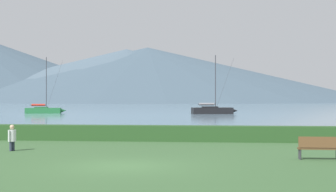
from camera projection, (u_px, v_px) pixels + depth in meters
ground_plane at (124, 166)px, 18.49m from camera, size 1000.00×1000.00×0.00m
harbor_water at (209, 106)px, 154.74m from camera, size 320.00×246.00×0.00m
hedge_line at (160, 133)px, 29.43m from camera, size 80.00×1.20×0.91m
sailboat_slip_0 at (213, 110)px, 80.60m from camera, size 7.68×3.80×9.50m
sailboat_slip_2 at (44, 110)px, 83.80m from camera, size 6.82×3.21×9.44m
park_bench_near_path at (319, 147)px, 20.39m from camera, size 1.67×0.50×0.95m
person_seated_viewer at (12, 137)px, 23.86m from camera, size 0.36×0.56×1.25m
distant_hill_central_peak at (127, 75)px, 394.48m from camera, size 313.59×313.59×41.46m
distant_hill_east_ridge at (148, 74)px, 403.75m from camera, size 355.80×355.80×43.70m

